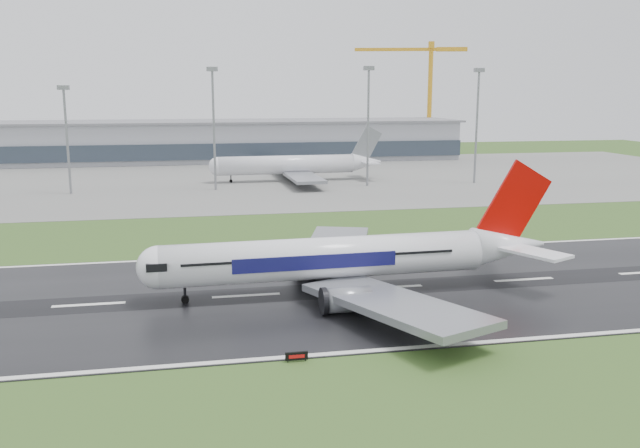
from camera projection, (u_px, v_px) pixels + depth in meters
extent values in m
plane|color=#2E4E1C|center=(89.00, 305.00, 84.39)|extent=(520.00, 520.00, 0.00)
cube|color=black|center=(89.00, 305.00, 84.38)|extent=(400.00, 45.00, 0.10)
cube|color=slate|center=(147.00, 180.00, 204.71)|extent=(400.00, 130.00, 0.08)
cube|color=#91939C|center=(155.00, 142.00, 261.02)|extent=(240.00, 36.00, 15.00)
cylinder|color=gray|center=(67.00, 143.00, 174.56)|extent=(0.64, 0.64, 27.32)
cylinder|color=gray|center=(214.00, 132.00, 181.31)|extent=(0.64, 0.64, 32.26)
cylinder|color=gray|center=(368.00, 129.00, 189.49)|extent=(0.64, 0.64, 32.80)
cylinder|color=gray|center=(477.00, 129.00, 195.79)|extent=(0.64, 0.64, 32.49)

